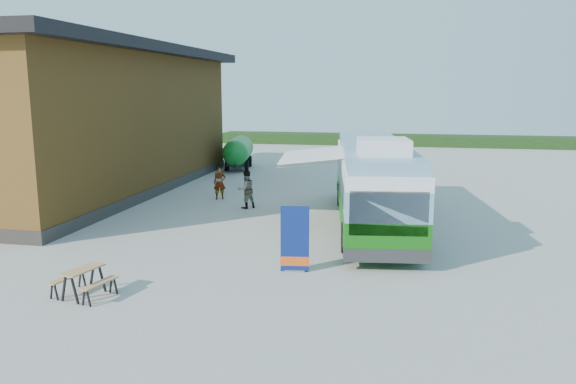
% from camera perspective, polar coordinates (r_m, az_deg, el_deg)
% --- Properties ---
extents(ground, '(100.00, 100.00, 0.00)m').
position_cam_1_polar(ground, '(18.13, -6.56, -6.57)').
color(ground, '#BCB7AD').
rests_on(ground, ground).
extents(barn, '(9.60, 21.20, 7.50)m').
position_cam_1_polar(barn, '(30.95, -19.69, 6.69)').
color(barn, brown).
rests_on(barn, ground).
extents(hedge, '(40.00, 3.00, 1.00)m').
position_cam_1_polar(hedge, '(54.74, 14.17, 5.10)').
color(hedge, '#264419').
rests_on(hedge, ground).
extents(bus, '(4.11, 12.34, 3.72)m').
position_cam_1_polar(bus, '(22.13, 8.60, 1.20)').
color(bus, '#1A7112').
rests_on(bus, ground).
extents(awning, '(3.18, 4.56, 0.52)m').
position_cam_1_polar(awning, '(21.95, 3.22, 3.69)').
color(awning, white).
rests_on(awning, ground).
extents(banner, '(0.85, 0.25, 1.96)m').
position_cam_1_polar(banner, '(16.40, 0.69, -5.41)').
color(banner, navy).
rests_on(banner, ground).
extents(picnic_table, '(1.53, 1.42, 0.75)m').
position_cam_1_polar(picnic_table, '(15.48, -20.10, -7.99)').
color(picnic_table, tan).
rests_on(picnic_table, ground).
extents(person_a, '(0.69, 0.58, 1.61)m').
position_cam_1_polar(person_a, '(27.37, -6.96, 0.94)').
color(person_a, '#999999').
rests_on(person_a, ground).
extents(person_b, '(1.04, 1.03, 1.70)m').
position_cam_1_polar(person_b, '(25.18, -4.28, 0.26)').
color(person_b, '#999999').
rests_on(person_b, ground).
extents(slurry_tanker, '(2.31, 5.58, 2.08)m').
position_cam_1_polar(slurry_tanker, '(37.81, -5.05, 4.19)').
color(slurry_tanker, '#167925').
rests_on(slurry_tanker, ground).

